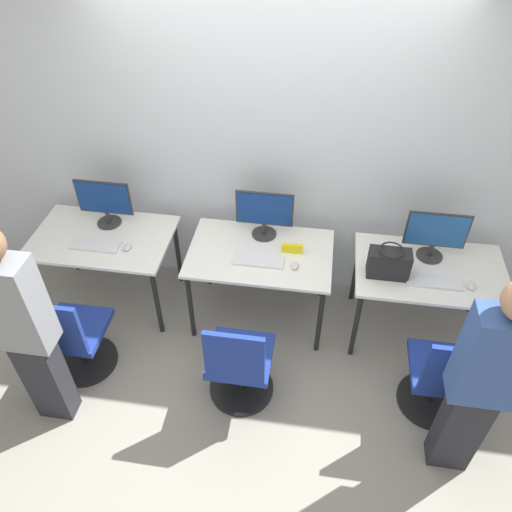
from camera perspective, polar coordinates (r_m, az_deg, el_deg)
name	(u,v)px	position (r m, az deg, el deg)	size (l,w,h in m)	color
ground_plane	(253,346)	(4.14, -0.30, -10.27)	(20.00, 20.00, 0.00)	gray
wall_back	(270,142)	(3.87, 1.60, 12.94)	(12.00, 0.05, 2.80)	#B7BCC1
desk_left	(103,244)	(4.25, -17.05, 1.36)	(1.12, 0.72, 0.71)	silver
monitor_left	(104,202)	(4.20, -16.93, 5.96)	(0.45, 0.20, 0.40)	#2D2D2D
keyboard_left	(95,245)	(4.11, -17.88, 1.20)	(0.39, 0.15, 0.02)	silver
mouse_left	(127,247)	(4.01, -14.51, 0.99)	(0.06, 0.09, 0.03)	silver
office_chair_left	(74,339)	(3.97, -20.09, -8.94)	(0.48, 0.48, 0.87)	black
person_left	(22,326)	(3.38, -25.14, -7.28)	(0.36, 0.22, 1.67)	#232328
desk_center	(260,259)	(3.92, 0.47, -0.40)	(1.12, 0.72, 0.71)	silver
monitor_center	(264,213)	(3.90, 0.97, 4.95)	(0.45, 0.20, 0.40)	#2D2D2D
keyboard_center	(258,260)	(3.78, 0.25, -0.47)	(0.39, 0.15, 0.02)	silver
mouse_center	(295,266)	(3.74, 4.48, -1.09)	(0.06, 0.09, 0.03)	silver
office_chair_center	(239,367)	(3.59, -1.92, -12.55)	(0.48, 0.48, 0.87)	black
desk_right	(429,276)	(4.00, 19.15, -2.23)	(1.12, 0.72, 0.71)	silver
monitor_right	(436,234)	(3.93, 19.85, 2.35)	(0.45, 0.20, 0.40)	#2D2D2D
keyboard_right	(434,281)	(3.84, 19.64, -2.72)	(0.39, 0.15, 0.02)	silver
mouse_right	(471,286)	(3.89, 23.40, -3.12)	(0.06, 0.09, 0.03)	silver
office_chair_right	(442,380)	(3.74, 20.45, -13.15)	(0.48, 0.48, 0.87)	black
person_right	(484,380)	(3.13, 24.59, -12.73)	(0.36, 0.21, 1.63)	#232328
handbag	(389,263)	(3.73, 14.95, -0.77)	(0.30, 0.18, 0.25)	black
placard_center	(292,248)	(3.85, 4.18, 0.87)	(0.16, 0.03, 0.08)	yellow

